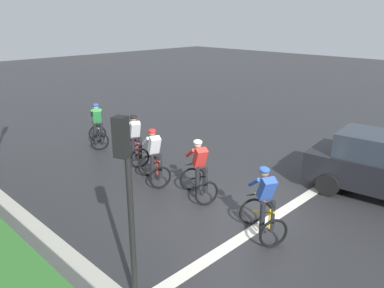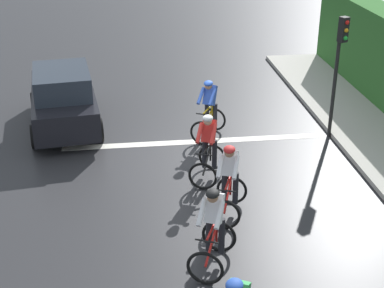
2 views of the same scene
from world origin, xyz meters
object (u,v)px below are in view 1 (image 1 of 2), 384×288
object	(u,v)px
cyclist_second	(135,141)
cyclist_trailing	(264,204)
cyclist_lead	(98,126)
cyclist_mid	(154,157)
cyclist_fourth	(199,171)
traffic_light_near_crossing	(126,185)

from	to	relation	value
cyclist_second	cyclist_trailing	xyz separation A→B (m)	(-0.78, -5.71, 0.00)
cyclist_trailing	cyclist_lead	bearing A→B (deg)	83.95
cyclist_second	cyclist_mid	xyz separation A→B (m)	(-0.60, -1.69, 0.00)
cyclist_lead	cyclist_mid	distance (m)	4.18
cyclist_fourth	traffic_light_near_crossing	bearing A→B (deg)	-152.47
cyclist_mid	traffic_light_near_crossing	distance (m)	5.23
cyclist_trailing	cyclist_mid	bearing A→B (deg)	87.35
cyclist_lead	cyclist_second	distance (m)	2.44
cyclist_second	cyclist_trailing	distance (m)	5.76
cyclist_mid	traffic_light_near_crossing	size ratio (longest dim) A/B	0.50
cyclist_trailing	traffic_light_near_crossing	bearing A→B (deg)	172.76
cyclist_lead	cyclist_trailing	size ratio (longest dim) A/B	1.00
cyclist_mid	cyclist_trailing	xyz separation A→B (m)	(-0.19, -4.02, 0.00)
cyclist_second	traffic_light_near_crossing	size ratio (longest dim) A/B	0.50
cyclist_mid	cyclist_trailing	bearing A→B (deg)	-92.65
cyclist_lead	cyclist_trailing	xyz separation A→B (m)	(-0.86, -8.15, 0.00)
cyclist_lead	traffic_light_near_crossing	world-z (taller)	traffic_light_near_crossing
cyclist_second	traffic_light_near_crossing	world-z (taller)	traffic_light_near_crossing
cyclist_mid	cyclist_fourth	distance (m)	1.67
cyclist_fourth	cyclist_mid	bearing A→B (deg)	96.54
cyclist_lead	cyclist_mid	world-z (taller)	same
cyclist_mid	cyclist_fourth	world-z (taller)	same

